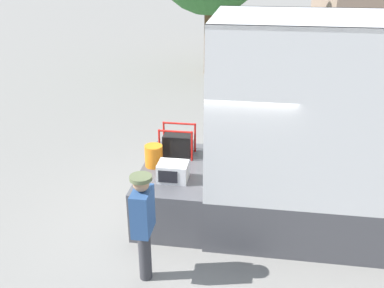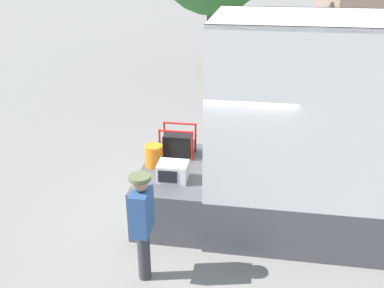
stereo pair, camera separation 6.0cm
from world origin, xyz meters
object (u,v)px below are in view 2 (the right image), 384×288
microwave (173,172)px  portable_generator (179,144)px  orange_bucket (154,156)px  worker_person (142,218)px

microwave → portable_generator: 0.97m
orange_bucket → worker_person: (0.28, -1.82, -0.06)m
microwave → worker_person: 1.37m
microwave → orange_bucket: 0.63m
orange_bucket → worker_person: size_ratio=0.23×
portable_generator → worker_person: (-0.07, -2.33, -0.08)m
worker_person → portable_generator: bearing=88.3°
microwave → worker_person: bearing=-96.4°
orange_bucket → microwave: bearing=-47.0°
microwave → orange_bucket: (-0.43, 0.46, 0.04)m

